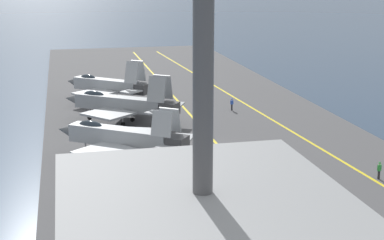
{
  "coord_description": "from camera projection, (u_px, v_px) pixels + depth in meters",
  "views": [
    {
      "loc": [
        -63.35,
        17.54,
        20.84
      ],
      "look_at": [
        3.93,
        2.51,
        2.9
      ],
      "focal_mm": 55.0,
      "sensor_mm": 36.0,
      "label": 1
    }
  ],
  "objects": [
    {
      "name": "ground_plane",
      "position": [
        220.0,
        151.0,
        68.78
      ],
      "size": [
        2000.0,
        2000.0,
        0.0
      ],
      "primitive_type": "plane",
      "color": "navy"
    },
    {
      "name": "crew_green_vest",
      "position": [
        379.0,
        170.0,
        58.3
      ],
      "size": [
        0.42,
        0.46,
        1.8
      ],
      "color": "#232328",
      "rests_on": "carrier_deck"
    },
    {
      "name": "parked_jet_second",
      "position": [
        121.0,
        137.0,
        63.26
      ],
      "size": [
        13.38,
        15.13,
        6.31
      ],
      "color": "#9EA3A8",
      "rests_on": "carrier_deck"
    },
    {
      "name": "crew_blue_vest",
      "position": [
        232.0,
        104.0,
        86.43
      ],
      "size": [
        0.4,
        0.45,
        1.81
      ],
      "color": "#232328",
      "rests_on": "carrier_deck"
    },
    {
      "name": "deck_stripe_foul_line",
      "position": [
        309.0,
        142.0,
        71.03
      ],
      "size": [
        163.71,
        10.98,
        0.01
      ],
      "primitive_type": "cube",
      "rotation": [
        0.0,
        0.0,
        0.06
      ],
      "color": "yellow",
      "rests_on": "carrier_deck"
    },
    {
      "name": "parked_jet_nearest",
      "position": [
        148.0,
        188.0,
        49.79
      ],
      "size": [
        13.94,
        15.41,
        6.35
      ],
      "color": "gray",
      "rests_on": "carrier_deck"
    },
    {
      "name": "parked_jet_third",
      "position": [
        121.0,
        104.0,
        78.77
      ],
      "size": [
        13.69,
        16.3,
        6.94
      ],
      "color": "gray",
      "rests_on": "carrier_deck"
    },
    {
      "name": "parked_jet_fourth",
      "position": [
        108.0,
        85.0,
        92.02
      ],
      "size": [
        13.31,
        14.29,
        6.75
      ],
      "color": "#9EA3A8",
      "rests_on": "carrier_deck"
    },
    {
      "name": "deck_stripe_centerline",
      "position": [
        220.0,
        148.0,
        68.68
      ],
      "size": [
        164.03,
        0.36,
        0.01
      ],
      "primitive_type": "cube",
      "color": "yellow",
      "rests_on": "carrier_deck"
    },
    {
      "name": "carrier_deck",
      "position": [
        220.0,
        149.0,
        68.73
      ],
      "size": [
        182.26,
        40.55,
        0.4
      ],
      "primitive_type": "cube",
      "color": "#4C4C4F",
      "rests_on": "ground"
    }
  ]
}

